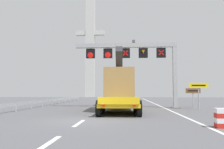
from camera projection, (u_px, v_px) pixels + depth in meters
name	position (u px, v px, depth m)	size (l,w,h in m)	color
ground	(85.00, 121.00, 13.40)	(112.00, 112.00, 0.00)	#5B5B60
lane_markings	(111.00, 102.00, 36.78)	(0.20, 61.55, 0.01)	silver
edge_line_right	(163.00, 107.00, 24.96)	(0.20, 63.00, 0.01)	silver
overhead_lane_gantry	(138.00, 56.00, 24.33)	(10.73, 0.90, 7.02)	#9EA0A5
heavy_haul_truck_yellow	(120.00, 88.00, 23.03)	(3.29, 14.11, 5.30)	yellow
exit_sign_yellow	(199.00, 89.00, 21.75)	(1.77, 0.15, 2.48)	#9EA0A5
tourist_info_sign_brown	(193.00, 93.00, 24.56)	(1.52, 0.15, 2.01)	#9EA0A5
guardrail_left	(51.00, 101.00, 28.95)	(0.13, 34.29, 0.76)	#999EA3
bridge_pylon_distant	(90.00, 44.00, 73.90)	(9.00, 2.00, 32.42)	#B7B7B2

